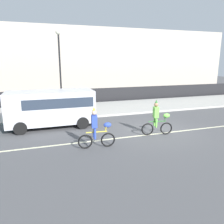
% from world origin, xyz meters
% --- Properties ---
extents(ground_plane, '(80.00, 80.00, 0.00)m').
position_xyz_m(ground_plane, '(0.00, 0.00, 0.00)').
color(ground_plane, '#4C4C4F').
extents(road_centre_line, '(36.00, 0.14, 0.01)m').
position_xyz_m(road_centre_line, '(0.00, -0.50, 0.00)').
color(road_centre_line, beige).
rests_on(road_centre_line, ground).
extents(sidewalk_curb, '(60.00, 5.00, 0.15)m').
position_xyz_m(sidewalk_curb, '(0.00, 6.50, 0.07)').
color(sidewalk_curb, '#ADAAA3').
rests_on(sidewalk_curb, ground).
extents(fence_line, '(40.00, 0.08, 1.40)m').
position_xyz_m(fence_line, '(0.00, 9.40, 0.70)').
color(fence_line, black).
rests_on(fence_line, ground).
extents(building_backdrop, '(28.00, 8.00, 7.63)m').
position_xyz_m(building_backdrop, '(3.62, 18.00, 3.82)').
color(building_backdrop, '#B2A899').
rests_on(building_backdrop, ground).
extents(parade_cyclist_cobalt, '(1.72, 0.50, 1.92)m').
position_xyz_m(parade_cyclist_cobalt, '(-3.68, -1.37, 0.84)').
color(parade_cyclist_cobalt, black).
rests_on(parade_cyclist_cobalt, ground).
extents(parade_cyclist_lime, '(1.71, 0.53, 1.92)m').
position_xyz_m(parade_cyclist_lime, '(-0.16, -0.64, 0.84)').
color(parade_cyclist_lime, black).
rests_on(parade_cyclist_lime, ground).
extents(parked_van_silver, '(5.00, 2.22, 2.18)m').
position_xyz_m(parked_van_silver, '(-5.37, 2.70, 1.28)').
color(parked_van_silver, silver).
rests_on(parked_van_silver, ground).
extents(street_lamp_post, '(0.36, 0.36, 5.86)m').
position_xyz_m(street_lamp_post, '(-4.53, 5.63, 3.99)').
color(street_lamp_post, black).
rests_on(street_lamp_post, sidewalk_curb).
extents(pedestrian_onlooker, '(0.32, 0.20, 1.62)m').
position_xyz_m(pedestrian_onlooker, '(-4.72, 5.02, 1.01)').
color(pedestrian_onlooker, '#33333D').
rests_on(pedestrian_onlooker, sidewalk_curb).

